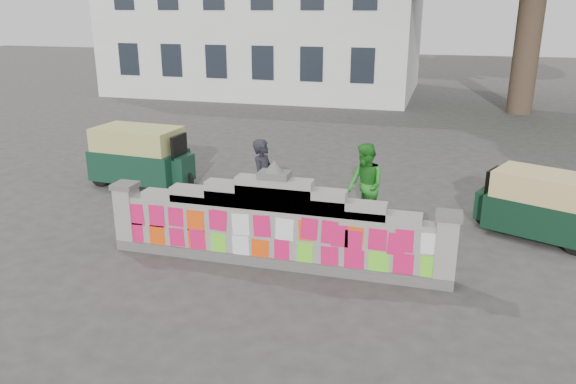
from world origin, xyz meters
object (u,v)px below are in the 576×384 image
(rickshaw_left, at_px, (141,155))
(rickshaw_right, at_px, (541,204))
(cyclist_rider, at_px, (264,192))
(pedestrian, at_px, (365,186))
(cyclist_bike, at_px, (264,209))

(rickshaw_left, xyz_separation_m, rickshaw_right, (9.74, -1.03, -0.09))
(cyclist_rider, xyz_separation_m, pedestrian, (1.99, 0.92, 0.03))
(cyclist_bike, xyz_separation_m, rickshaw_left, (-4.19, 2.32, 0.28))
(cyclist_bike, xyz_separation_m, cyclist_rider, (-0.00, 0.00, 0.36))
(pedestrian, xyz_separation_m, rickshaw_left, (-6.17, 1.40, -0.11))
(cyclist_bike, height_order, pedestrian, pedestrian)
(cyclist_rider, bearing_deg, pedestrian, -57.85)
(pedestrian, relative_size, rickshaw_left, 0.65)
(pedestrian, height_order, rickshaw_right, pedestrian)
(cyclist_bike, bearing_deg, pedestrian, -57.85)
(rickshaw_left, bearing_deg, cyclist_bike, -24.83)
(pedestrian, bearing_deg, cyclist_bike, -98.90)
(cyclist_bike, distance_m, rickshaw_right, 5.71)
(cyclist_bike, bearing_deg, cyclist_rider, 97.38)
(rickshaw_left, bearing_deg, cyclist_rider, -24.83)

